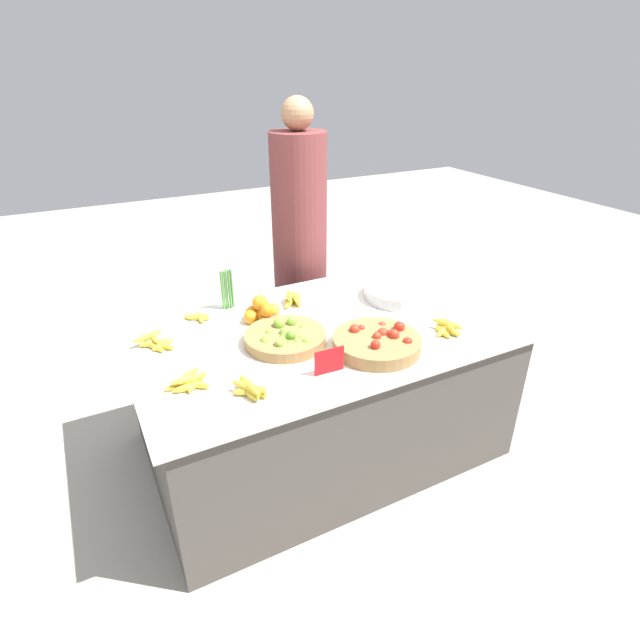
% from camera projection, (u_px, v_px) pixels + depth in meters
% --- Properties ---
extents(ground_plane, '(12.00, 12.00, 0.00)m').
position_uv_depth(ground_plane, '(320.00, 443.00, 2.75)').
color(ground_plane, '#ADA599').
extents(market_table, '(1.80, 1.13, 0.71)m').
position_uv_depth(market_table, '(320.00, 389.00, 2.59)').
color(market_table, '#4C4742').
rests_on(market_table, ground_plane).
extents(lime_bowl, '(0.38, 0.38, 0.09)m').
position_uv_depth(lime_bowl, '(286.00, 338.00, 2.29)').
color(lime_bowl, olive).
rests_on(lime_bowl, market_table).
extents(tomato_basket, '(0.40, 0.40, 0.10)m').
position_uv_depth(tomato_basket, '(377.00, 342.00, 2.24)').
color(tomato_basket, olive).
rests_on(tomato_basket, market_table).
extents(orange_pile, '(0.20, 0.16, 0.14)m').
position_uv_depth(orange_pile, '(261.00, 311.00, 2.48)').
color(orange_pile, orange).
rests_on(orange_pile, market_table).
extents(metal_bowl, '(0.39, 0.39, 0.06)m').
position_uv_depth(metal_bowl, '(400.00, 292.00, 2.73)').
color(metal_bowl, '#B7B7BF').
rests_on(metal_bowl, market_table).
extents(price_sign, '(0.13, 0.01, 0.11)m').
position_uv_depth(price_sign, '(329.00, 361.00, 2.06)').
color(price_sign, red).
rests_on(price_sign, market_table).
extents(veg_bundle, '(0.07, 0.03, 0.21)m').
position_uv_depth(veg_bundle, '(227.00, 290.00, 2.58)').
color(veg_bundle, '#428438').
rests_on(veg_bundle, market_table).
extents(banana_bunch_front_left, '(0.18, 0.17, 0.06)m').
position_uv_depth(banana_bunch_front_left, '(156.00, 342.00, 2.27)').
color(banana_bunch_front_left, gold).
rests_on(banana_bunch_front_left, market_table).
extents(banana_bunch_front_right, '(0.13, 0.16, 0.06)m').
position_uv_depth(banana_bunch_front_right, '(250.00, 389.00, 1.94)').
color(banana_bunch_front_right, gold).
rests_on(banana_bunch_front_right, market_table).
extents(banana_bunch_front_center, '(0.17, 0.17, 0.06)m').
position_uv_depth(banana_bunch_front_center, '(293.00, 299.00, 2.67)').
color(banana_bunch_front_center, gold).
rests_on(banana_bunch_front_center, market_table).
extents(banana_bunch_back_center, '(0.13, 0.12, 0.03)m').
position_uv_depth(banana_bunch_back_center, '(199.00, 317.00, 2.51)').
color(banana_bunch_back_center, gold).
rests_on(banana_bunch_back_center, market_table).
extents(banana_bunch_middle_left, '(0.20, 0.16, 0.06)m').
position_uv_depth(banana_bunch_middle_left, '(190.00, 382.00, 1.99)').
color(banana_bunch_middle_left, gold).
rests_on(banana_bunch_middle_left, market_table).
extents(banana_bunch_middle_right, '(0.16, 0.17, 0.06)m').
position_uv_depth(banana_bunch_middle_right, '(447.00, 328.00, 2.39)').
color(banana_bunch_middle_right, gold).
rests_on(banana_bunch_middle_right, market_table).
extents(vendor_person, '(0.34, 0.34, 1.70)m').
position_uv_depth(vendor_person, '(300.00, 252.00, 3.18)').
color(vendor_person, brown).
rests_on(vendor_person, ground_plane).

